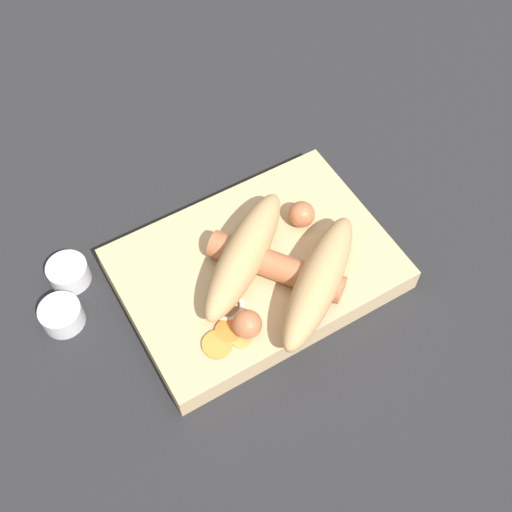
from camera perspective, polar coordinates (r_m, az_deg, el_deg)
The scene contains 7 objects.
ground_plane at distance 0.70m, azimuth 0.00°, elevation -1.79°, with size 3.00×3.00×0.00m, color #232326.
food_tray at distance 0.68m, azimuth 0.00°, elevation -1.14°, with size 0.28×0.20×0.03m.
bread_roll at distance 0.64m, azimuth 2.20°, elevation -0.99°, with size 0.20×0.19×0.05m.
sausage at distance 0.65m, azimuth 1.79°, elevation -0.92°, with size 0.14×0.13×0.03m.
pickled_veggies at distance 0.63m, azimuth -2.62°, elevation -6.04°, with size 0.07×0.07×0.01m.
condiment_cup_near at distance 0.71m, azimuth -16.29°, elevation -1.52°, with size 0.04×0.04×0.03m.
condiment_cup_far at distance 0.69m, azimuth -16.85°, elevation -5.12°, with size 0.04×0.04×0.03m.
Camera 1 is at (0.18, 0.31, 0.60)m, focal length 45.00 mm.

